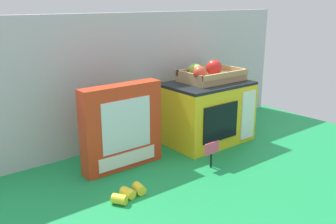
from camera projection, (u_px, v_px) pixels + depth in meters
ground_plane at (173, 149)px, 1.59m from camera, size 1.70×1.70×0.00m
display_back_panel at (146, 77)px, 1.65m from camera, size 1.61×0.03×0.55m
toy_microwave at (207, 112)px, 1.64m from camera, size 0.36×0.26×0.26m
food_groups_crate at (210, 75)px, 1.62m from camera, size 0.27×0.17×0.10m
cookie_set_box at (122, 127)px, 1.37m from camera, size 0.31×0.07×0.31m
price_sign at (212, 151)px, 1.39m from camera, size 0.07×0.01×0.10m
loose_toy_banana at (129, 193)px, 1.19m from camera, size 0.13×0.07×0.03m
loose_toy_apple at (249, 123)px, 1.82m from camera, size 0.06×0.06×0.06m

